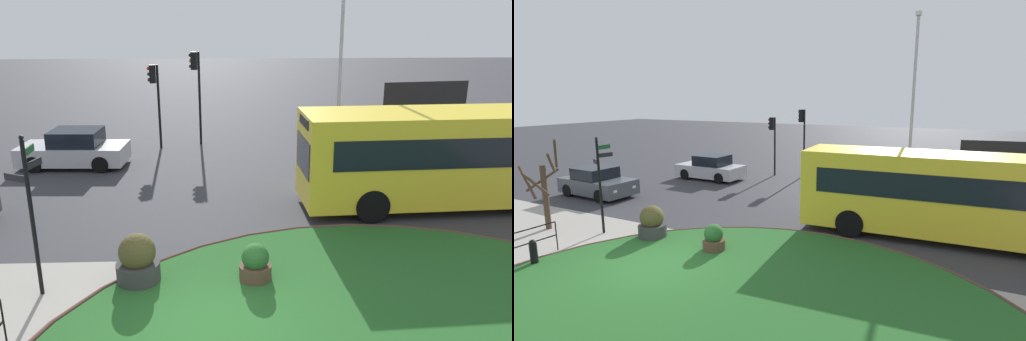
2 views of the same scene
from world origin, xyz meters
TOP-DOWN VIEW (x-y plane):
  - ground at (0.00, 0.00)m, footprint 120.00×120.00m
  - sidewalk_paving at (0.00, -1.53)m, footprint 32.00×8.95m
  - signpost_directional at (-3.87, 1.56)m, footprint 0.70×0.64m
  - bollard_foreground at (-3.36, -1.42)m, footprint 0.21×0.21m
  - bus_yellow at (7.58, 6.50)m, footprint 10.42×2.97m
  - car_near_lane at (-8.67, 5.33)m, footprint 4.02×2.09m
  - car_far_lane at (-5.94, 11.34)m, footprint 4.18×2.03m
  - traffic_light_near at (-1.31, 14.72)m, footprint 0.49×0.28m
  - traffic_light_far at (-3.07, 14.08)m, footprint 0.48×0.31m
  - lamppost_tall at (5.15, 14.59)m, footprint 0.32×0.32m
  - billboard_left at (9.84, 16.46)m, footprint 4.39×0.74m
  - planter_near_signpost at (0.82, 1.83)m, footprint 0.74×0.74m
  - planter_kerbside at (-1.81, 1.87)m, footprint 0.98×0.98m
  - street_tree_bare at (-6.11, 0.89)m, footprint 1.53×1.53m

SIDE VIEW (x-z plane):
  - ground at x=0.00m, z-range 0.00..0.00m
  - sidewalk_paving at x=0.00m, z-range 0.00..0.02m
  - bollard_foreground at x=-3.36m, z-range 0.01..0.83m
  - planter_near_signpost at x=0.82m, z-range -0.04..0.90m
  - planter_kerbside at x=-1.81m, z-range -0.06..1.16m
  - car_near_lane at x=-8.67m, z-range -0.06..1.40m
  - car_far_lane at x=-5.94m, z-range -0.07..1.42m
  - street_tree_bare at x=-6.11m, z-range -0.16..3.29m
  - bus_yellow at x=7.58m, z-range 0.12..3.14m
  - billboard_left at x=9.84m, z-range 0.37..2.97m
  - signpost_directional at x=-3.87m, z-range 0.27..3.83m
  - traffic_light_far at x=-3.07m, z-range 0.86..4.56m
  - traffic_light_near at x=-1.31m, z-range 0.96..5.15m
  - lamppost_tall at x=5.15m, z-range 0.30..9.64m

